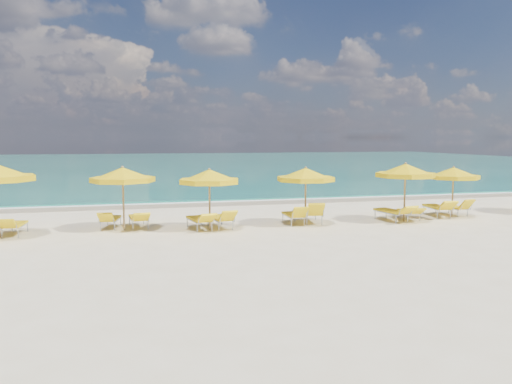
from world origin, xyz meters
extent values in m
plane|color=beige|center=(0.00, 0.00, 0.00)|extent=(120.00, 120.00, 0.00)
cube|color=#136D5B|center=(0.00, 48.00, 0.00)|extent=(120.00, 80.00, 0.30)
cube|color=tan|center=(0.00, 7.40, 0.00)|extent=(120.00, 2.60, 0.01)
cube|color=white|center=(0.00, 8.20, 0.00)|extent=(120.00, 1.20, 0.03)
cube|color=white|center=(-6.00, 17.00, 0.00)|extent=(14.00, 0.36, 0.05)
cube|color=white|center=(8.00, 24.00, 0.00)|extent=(18.00, 0.30, 0.05)
cylinder|color=#A28151|center=(-5.32, 0.59, 1.16)|extent=(0.07, 0.07, 2.31)
cone|color=yellow|center=(-5.32, 0.59, 2.13)|extent=(2.50, 2.50, 0.46)
cylinder|color=yellow|center=(-5.32, 0.59, 1.90)|extent=(2.52, 2.52, 0.18)
sphere|color=#A28151|center=(-5.32, 0.59, 2.36)|extent=(0.10, 0.10, 0.10)
cylinder|color=#A28151|center=(-2.19, -0.15, 1.12)|extent=(0.07, 0.07, 2.23)
cone|color=yellow|center=(-2.19, -0.15, 2.05)|extent=(2.65, 2.65, 0.45)
cylinder|color=yellow|center=(-2.19, -0.15, 1.84)|extent=(2.68, 2.68, 0.18)
sphere|color=#A28151|center=(-2.19, -0.15, 2.28)|extent=(0.10, 0.10, 0.10)
cylinder|color=#A28151|center=(1.64, 0.01, 1.11)|extent=(0.07, 0.07, 2.23)
cone|color=yellow|center=(1.64, 0.01, 2.05)|extent=(2.80, 2.80, 0.45)
cylinder|color=yellow|center=(1.64, 0.01, 1.83)|extent=(2.83, 2.83, 0.18)
sphere|color=#A28151|center=(1.64, 0.01, 2.27)|extent=(0.10, 0.10, 0.10)
cylinder|color=#A28151|center=(5.87, -0.20, 1.17)|extent=(0.07, 0.07, 2.34)
cone|color=yellow|center=(5.87, -0.20, 2.16)|extent=(3.05, 3.05, 0.47)
cylinder|color=yellow|center=(5.87, -0.20, 1.93)|extent=(3.08, 3.08, 0.19)
sphere|color=#A28151|center=(5.87, -0.20, 2.40)|extent=(0.10, 0.10, 0.10)
cylinder|color=#A28151|center=(8.54, 0.37, 1.07)|extent=(0.07, 0.07, 2.13)
cone|color=yellow|center=(8.54, 0.37, 1.96)|extent=(2.75, 2.75, 0.43)
cylinder|color=yellow|center=(8.54, 0.37, 1.75)|extent=(2.77, 2.77, 0.17)
sphere|color=#A28151|center=(8.54, 0.37, 2.18)|extent=(0.09, 0.09, 0.09)
cube|color=yellow|center=(-9.08, 0.67, 0.37)|extent=(0.66, 1.31, 0.08)
cube|color=yellow|center=(-9.14, -0.21, 0.54)|extent=(0.60, 0.58, 0.40)
cube|color=yellow|center=(-5.81, 1.27, 0.36)|extent=(0.75, 1.31, 0.08)
cube|color=yellow|center=(-5.96, 0.44, 0.54)|extent=(0.63, 0.59, 0.41)
cube|color=yellow|center=(-4.79, 1.07, 0.39)|extent=(0.73, 1.39, 0.08)
cube|color=yellow|center=(-4.69, 0.14, 0.55)|extent=(0.65, 0.65, 0.38)
cube|color=yellow|center=(-2.57, 0.16, 0.39)|extent=(0.84, 1.44, 0.08)
cube|color=yellow|center=(-2.39, -0.77, 0.56)|extent=(0.70, 0.69, 0.40)
cube|color=yellow|center=(-1.75, 0.26, 0.38)|extent=(0.81, 1.41, 0.08)
cube|color=yellow|center=(-1.59, -0.63, 0.59)|extent=(0.68, 0.63, 0.46)
cube|color=yellow|center=(1.26, 0.42, 0.37)|extent=(0.58, 1.29, 0.08)
cube|color=yellow|center=(1.26, -0.44, 0.59)|extent=(0.58, 0.49, 0.48)
cube|color=yellow|center=(2.10, 0.57, 0.42)|extent=(0.89, 1.54, 0.09)
cube|color=yellow|center=(1.94, -0.37, 0.67)|extent=(0.73, 0.64, 0.55)
cube|color=yellow|center=(5.41, 0.11, 0.41)|extent=(0.91, 1.53, 0.09)
cube|color=yellow|center=(5.61, -0.88, 0.58)|extent=(0.75, 0.74, 0.41)
cube|color=yellow|center=(6.37, 0.30, 0.34)|extent=(0.67, 1.25, 0.07)
cube|color=yellow|center=(6.27, -0.54, 0.47)|extent=(0.59, 0.60, 0.31)
cube|color=yellow|center=(8.02, 0.76, 0.41)|extent=(0.81, 1.50, 0.09)
cube|color=yellow|center=(7.90, -0.23, 0.61)|extent=(0.71, 0.68, 0.45)
cube|color=yellow|center=(8.92, 0.86, 0.36)|extent=(0.69, 1.31, 0.08)
cube|color=yellow|center=(9.01, 0.04, 0.58)|extent=(0.61, 0.52, 0.48)
camera|label=1|loc=(-4.96, -18.46, 3.45)|focal=35.00mm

